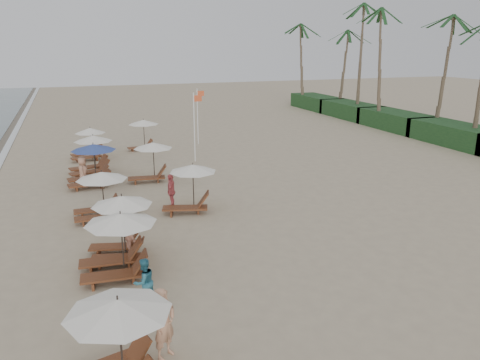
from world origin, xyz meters
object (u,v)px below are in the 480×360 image
object	(u,v)px
lounger_station_5	(90,157)
inland_station_1	(150,159)
beachgoer_near	(164,323)
beachgoer_far_b	(83,172)
flag_pole_near	(195,124)
lounger_station_4	(90,166)
beachgoer_far_a	(171,191)
lounger_station_6	(87,145)
lounger_station_2	(118,227)
lounger_station_3	(98,195)
beachgoer_mid_b	(130,232)
beachgoer_mid_a	(144,282)
lounger_station_1	(115,245)
lounger_station_0	(111,345)
inland_station_0	(189,185)
inland_station_2	(142,130)

from	to	relation	value
lounger_station_5	inland_station_1	bearing A→B (deg)	-41.36
beachgoer_near	inland_station_1	bearing A→B (deg)	42.57
beachgoer_far_b	flag_pole_near	size ratio (longest dim) A/B	0.37
lounger_station_4	beachgoer_far_a	bearing A→B (deg)	-56.67
lounger_station_6	beachgoer_far_b	xyz separation A→B (m)	(-0.57, -6.75, -0.14)
lounger_station_5	beachgoer_near	size ratio (longest dim) A/B	1.47
beachgoer_near	lounger_station_2	bearing A→B (deg)	54.96
lounger_station_3	beachgoer_mid_b	size ratio (longest dim) A/B	1.37
lounger_station_2	beachgoer_mid_a	distance (m)	3.66
lounger_station_1	flag_pole_near	distance (m)	16.55
beachgoer_near	lounger_station_5	bearing A→B (deg)	53.35
lounger_station_6	lounger_station_1	bearing A→B (deg)	-89.91
lounger_station_5	lounger_station_6	world-z (taller)	lounger_station_5
beachgoer_far_b	lounger_station_0	bearing A→B (deg)	-172.21
lounger_station_5	flag_pole_near	bearing A→B (deg)	8.32
lounger_station_4	inland_station_0	world-z (taller)	lounger_station_4
lounger_station_3	beachgoer_far_a	xyz separation A→B (m)	(3.39, 0.31, -0.26)
lounger_station_1	lounger_station_2	size ratio (longest dim) A/B	1.12
lounger_station_4	lounger_station_6	xyz separation A→B (m)	(0.18, 6.70, -0.14)
beachgoer_near	beachgoer_mid_a	world-z (taller)	beachgoer_near
lounger_station_0	inland_station_0	bearing A→B (deg)	67.70
lounger_station_4	inland_station_0	xyz separation A→B (m)	(4.16, -6.05, 0.17)
lounger_station_1	inland_station_1	bearing A→B (deg)	74.57
inland_station_0	beachgoer_mid_a	bearing A→B (deg)	-113.48
beachgoer_far_b	beachgoer_mid_b	bearing A→B (deg)	-164.58
lounger_station_3	lounger_station_4	xyz separation A→B (m)	(-0.07, 5.57, 0.02)
lounger_station_3	inland_station_2	bearing A→B (deg)	73.61
lounger_station_3	beachgoer_near	world-z (taller)	lounger_station_3
inland_station_1	lounger_station_5	bearing A→B (deg)	138.64
lounger_station_3	inland_station_1	world-z (taller)	inland_station_1
lounger_station_0	beachgoer_far_b	world-z (taller)	lounger_station_0
lounger_station_3	beachgoer_mid_a	bearing A→B (deg)	-84.65
flag_pole_near	lounger_station_5	bearing A→B (deg)	-171.68
lounger_station_1	lounger_station_2	world-z (taller)	lounger_station_2
beachgoer_mid_a	flag_pole_near	distance (m)	18.44
lounger_station_2	lounger_station_4	distance (m)	10.11
lounger_station_0	inland_station_1	bearing A→B (deg)	77.58
lounger_station_0	inland_station_0	size ratio (longest dim) A/B	0.95
lounger_station_3	lounger_station_0	bearing A→B (deg)	-92.51
lounger_station_0	inland_station_0	world-z (taller)	lounger_station_0
beachgoer_near	beachgoer_mid_a	bearing A→B (deg)	52.73
beachgoer_far_a	flag_pole_near	distance (m)	9.67
lounger_station_5	lounger_station_6	size ratio (longest dim) A/B	1.10
beachgoer_mid_b	lounger_station_4	bearing A→B (deg)	-1.92
lounger_station_0	beachgoer_near	world-z (taller)	lounger_station_0
lounger_station_5	lounger_station_6	bearing A→B (deg)	89.16
lounger_station_2	inland_station_1	world-z (taller)	lounger_station_2
lounger_station_0	inland_station_1	size ratio (longest dim) A/B	0.96
beachgoer_mid_b	lounger_station_3	bearing A→B (deg)	3.66
beachgoer_mid_b	inland_station_2	bearing A→B (deg)	-17.24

